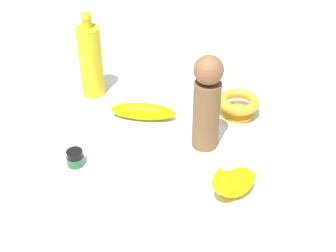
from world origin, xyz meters
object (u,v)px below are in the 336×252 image
Objects in this scene: banana at (143,112)px; person_figure_adult at (207,102)px; cat_figurine at (233,182)px; bottle_tall at (91,60)px; nail_polish_jar at (75,158)px; bowl at (238,104)px.

banana is 0.70× the size of person_figure_adult.
cat_figurine is 0.47× the size of bottle_tall.
nail_polish_jar is 0.37× the size of bowl.
bottle_tall is at bearing -141.56° from cat_figurine.
bowl is 0.45× the size of person_figure_adult.
banana is 0.21m from person_figure_adult.
cat_figurine is at bearing -47.01° from banana.
bowl is 0.97× the size of cat_figurine.
banana is at bearing -127.17° from person_figure_adult.
cat_figurine reaches higher than nail_polish_jar.
banana is 1.49× the size of cat_figurine.
banana is at bearing -146.30° from cat_figurine.
person_figure_adult reaches higher than bowl.
cat_figurine is at bearing -11.05° from bowl.
banana is 0.25m from bowl.
bottle_tall is at bearing 146.35° from banana.
person_figure_adult is (-0.17, -0.04, 0.09)m from cat_figurine.
cat_figurine is at bearing 13.50° from person_figure_adult.
nail_polish_jar is 0.33m from person_figure_adult.
cat_figurine is 0.20m from person_figure_adult.
cat_figurine is at bearing 38.44° from bottle_tall.
bottle_tall is (-0.42, -0.33, 0.07)m from cat_figurine.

